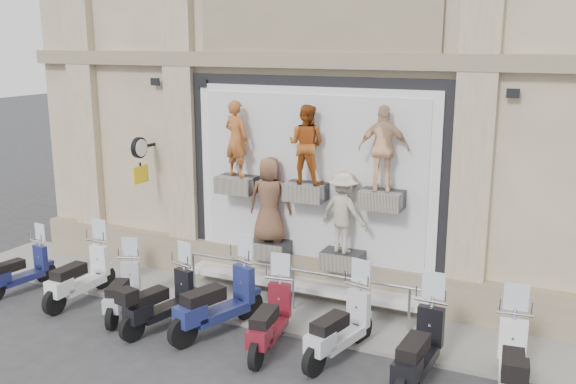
% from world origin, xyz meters
% --- Properties ---
extents(ground, '(90.00, 90.00, 0.00)m').
position_xyz_m(ground, '(0.00, 0.00, 0.00)').
color(ground, '#323234').
rests_on(ground, ground).
extents(sidewalk, '(16.00, 2.20, 0.08)m').
position_xyz_m(sidewalk, '(0.00, 2.10, 0.04)').
color(sidewalk, gray).
rests_on(sidewalk, ground).
extents(building, '(14.00, 8.60, 12.00)m').
position_xyz_m(building, '(0.00, 7.00, 6.00)').
color(building, beige).
rests_on(building, ground).
extents(shop_vitrine, '(5.60, 0.83, 4.30)m').
position_xyz_m(shop_vitrine, '(0.05, 2.75, 2.35)').
color(shop_vitrine, black).
rests_on(shop_vitrine, ground).
extents(guard_rail, '(5.06, 0.10, 0.93)m').
position_xyz_m(guard_rail, '(0.00, 2.00, 0.47)').
color(guard_rail, '#9EA0A5').
rests_on(guard_rail, ground).
extents(clock_sign_bracket, '(0.10, 0.80, 1.02)m').
position_xyz_m(clock_sign_bracket, '(-3.90, 2.47, 2.80)').
color(clock_sign_bracket, black).
rests_on(clock_sign_bracket, ground).
extents(scooter_a, '(0.76, 1.75, 1.38)m').
position_xyz_m(scooter_a, '(-5.70, 0.54, 0.69)').
color(scooter_a, '#171B51').
rests_on(scooter_a, ground).
extents(scooter_b, '(0.61, 1.97, 1.59)m').
position_xyz_m(scooter_b, '(-4.16, 0.66, 0.80)').
color(scooter_b, white).
rests_on(scooter_b, ground).
extents(scooter_c, '(1.08, 1.80, 1.41)m').
position_xyz_m(scooter_c, '(-2.94, 0.49, 0.71)').
color(scooter_c, '#A6AAB4').
rests_on(scooter_c, ground).
extents(scooter_d, '(0.98, 1.96, 1.53)m').
position_xyz_m(scooter_d, '(-1.92, 0.33, 0.76)').
color(scooter_d, black).
rests_on(scooter_d, ground).
extents(scooter_e, '(1.30, 2.24, 1.75)m').
position_xyz_m(scooter_e, '(-0.87, 0.58, 0.87)').
color(scooter_e, navy).
rests_on(scooter_e, ground).
extents(scooter_f, '(0.83, 1.97, 1.56)m').
position_xyz_m(scooter_f, '(0.28, 0.41, 0.78)').
color(scooter_f, maroon).
rests_on(scooter_f, ground).
extents(scooter_g, '(1.00, 2.03, 1.59)m').
position_xyz_m(scooter_g, '(1.48, 0.61, 0.79)').
color(scooter_g, silver).
rests_on(scooter_g, ground).
extents(scooter_h, '(0.70, 2.05, 1.64)m').
position_xyz_m(scooter_h, '(2.88, 0.34, 0.82)').
color(scooter_h, black).
rests_on(scooter_h, ground).
extents(scooter_i, '(0.81, 2.05, 1.62)m').
position_xyz_m(scooter_i, '(4.24, 0.44, 0.81)').
color(scooter_i, white).
rests_on(scooter_i, ground).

